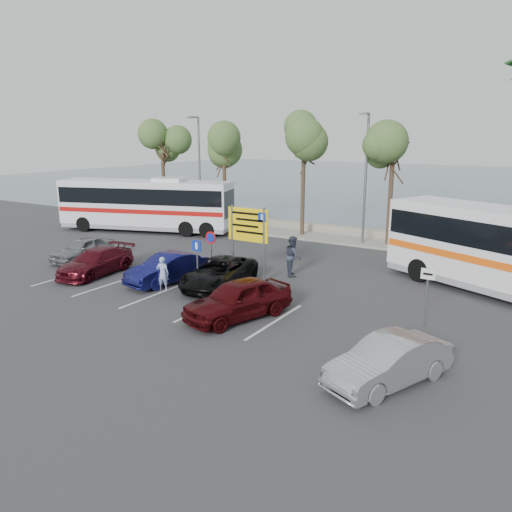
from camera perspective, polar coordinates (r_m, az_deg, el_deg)
The scene contains 24 objects.
ground at distance 22.43m, azimuth -7.49°, elevation -4.25°, with size 120.00×120.00×0.00m, color #353538.
kerb_strip at distance 34.04m, azimuth 7.52°, elevation 2.09°, with size 44.00×2.40×0.15m, color gray.
seawall at distance 35.80m, azimuth 8.86°, elevation 2.98°, with size 48.00×0.80×0.60m, color gray.
sea at distance 77.95m, azimuth 21.79°, elevation 7.72°, with size 140.00×140.00×0.00m, color #3F5365.
tree_far_left at distance 41.11m, azimuth -10.70°, elevation 12.75°, with size 3.20×3.20×7.60m.
tree_left at distance 37.35m, azimuth -3.69°, elevation 12.37°, with size 3.20×3.20×7.20m.
tree_mid at distance 33.99m, azimuth 5.52°, elevation 13.30°, with size 3.20×3.20×8.00m.
tree_right at distance 31.79m, azimuth 15.44°, elevation 11.97°, with size 3.20×3.20×7.40m.
street_lamp_left at distance 38.22m, azimuth -6.56°, elevation 10.23°, with size 0.45×1.15×8.01m.
street_lamp_right at distance 31.87m, azimuth 12.40°, elevation 9.32°, with size 0.45×1.15×8.01m.
direction_sign at distance 23.76m, azimuth -0.92°, elevation 2.94°, with size 2.20×0.12×3.60m.
sign_no_stop at distance 24.18m, azimuth -5.15°, elevation 1.00°, with size 0.60×0.08×2.35m.
sign_parking at distance 22.74m, azimuth -6.74°, elevation -0.13°, with size 0.50×0.07×2.25m.
sign_taxi at distance 19.13m, azimuth 18.94°, elevation -3.62°, with size 0.50×0.07×2.20m.
lane_markings at distance 22.44m, azimuth -11.38°, elevation -4.39°, with size 12.02×4.20×0.01m, color silver, non-canonical shape.
coach_bus_left at distance 37.04m, azimuth -12.45°, elevation 5.56°, with size 12.75×6.47×3.91m.
car_silver_a at distance 29.46m, azimuth -19.22°, elevation 0.75°, with size 1.54×3.83×1.30m, color gray.
car_blue at distance 24.05m, azimuth -10.11°, elevation -1.41°, with size 1.46×4.18×1.38m, color #10124E.
car_maroon at distance 26.30m, azimuth -17.85°, elevation -0.66°, with size 1.81×4.44×1.29m, color #500D17.
car_red at distance 19.13m, azimuth -2.05°, elevation -4.94°, with size 1.80×4.47×1.52m, color #470A0D.
suv_black at distance 23.08m, azimuth -4.23°, elevation -1.93°, with size 2.20×4.78×1.33m, color black.
car_silver_b at distance 14.81m, azimuth 14.94°, elevation -11.58°, with size 1.42×4.07×1.34m, color #98989D.
pedestrian_near at distance 22.88m, azimuth -10.62°, elevation -1.98°, with size 0.57×0.37×1.56m, color #98ABDD.
pedestrian_far at distance 24.85m, azimuth 4.25°, elevation 0.01°, with size 0.97×0.76×2.00m, color #32394C.
Camera 1 is at (13.62, -16.44, 6.89)m, focal length 35.00 mm.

